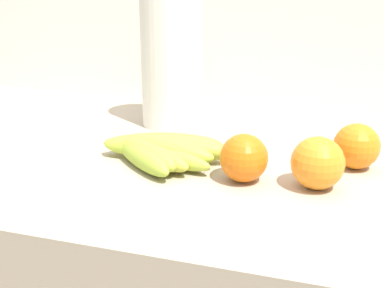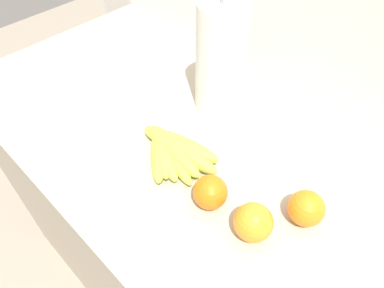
{
  "view_description": "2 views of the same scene",
  "coord_description": "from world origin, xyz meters",
  "px_view_note": "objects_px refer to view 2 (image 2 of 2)",
  "views": [
    {
      "loc": [
        0.05,
        -0.76,
        1.23
      ],
      "look_at": [
        -0.16,
        -0.09,
        0.99
      ],
      "focal_mm": 45.06,
      "sensor_mm": 36.0,
      "label": 1
    },
    {
      "loc": [
        0.19,
        -0.42,
        1.56
      ],
      "look_at": [
        -0.18,
        -0.05,
        1.0
      ],
      "focal_mm": 32.59,
      "sensor_mm": 36.0,
      "label": 2
    }
  ],
  "objects_px": {
    "orange_back_left": "(253,222)",
    "orange_back_right": "(306,208)",
    "paper_towel_roll": "(221,59)",
    "orange_far_right": "(210,192)",
    "banana_bunch": "(171,150)"
  },
  "relations": [
    {
      "from": "banana_bunch",
      "to": "orange_far_right",
      "type": "bearing_deg",
      "value": -11.92
    },
    {
      "from": "banana_bunch",
      "to": "paper_towel_roll",
      "type": "height_order",
      "value": "paper_towel_roll"
    },
    {
      "from": "paper_towel_roll",
      "to": "banana_bunch",
      "type": "bearing_deg",
      "value": -77.37
    },
    {
      "from": "orange_far_right",
      "to": "orange_back_right",
      "type": "distance_m",
      "value": 0.19
    },
    {
      "from": "orange_back_left",
      "to": "orange_back_right",
      "type": "distance_m",
      "value": 0.11
    },
    {
      "from": "orange_back_right",
      "to": "orange_far_right",
      "type": "bearing_deg",
      "value": -147.03
    },
    {
      "from": "orange_far_right",
      "to": "paper_towel_roll",
      "type": "xyz_separation_m",
      "value": [
        -0.2,
        0.25,
        0.1
      ]
    },
    {
      "from": "orange_back_left",
      "to": "paper_towel_roll",
      "type": "distance_m",
      "value": 0.4
    },
    {
      "from": "orange_back_right",
      "to": "paper_towel_roll",
      "type": "xyz_separation_m",
      "value": [
        -0.35,
        0.14,
        0.1
      ]
    },
    {
      "from": "orange_back_left",
      "to": "banana_bunch",
      "type": "bearing_deg",
      "value": 174.06
    },
    {
      "from": "paper_towel_roll",
      "to": "orange_back_right",
      "type": "bearing_deg",
      "value": -22.09
    },
    {
      "from": "banana_bunch",
      "to": "paper_towel_roll",
      "type": "relative_size",
      "value": 0.71
    },
    {
      "from": "banana_bunch",
      "to": "orange_back_left",
      "type": "xyz_separation_m",
      "value": [
        0.25,
        -0.03,
        0.02
      ]
    },
    {
      "from": "orange_far_right",
      "to": "orange_back_left",
      "type": "distance_m",
      "value": 0.1
    },
    {
      "from": "banana_bunch",
      "to": "paper_towel_roll",
      "type": "distance_m",
      "value": 0.25
    }
  ]
}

